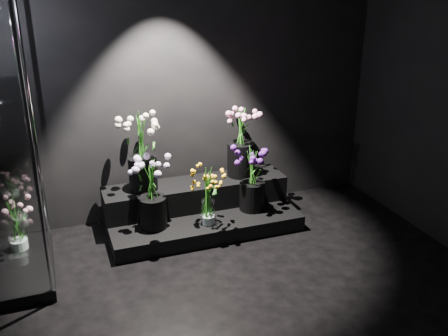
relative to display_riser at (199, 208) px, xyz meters
name	(u,v)px	position (x,y,z in m)	size (l,w,h in m)	color
floor	(265,326)	(-0.03, -1.64, -0.17)	(4.00, 4.00, 0.00)	black
wall_back	(183,76)	(-0.03, 0.36, 1.23)	(4.00, 4.00, 0.00)	black
display_riser	(199,208)	(0.00, 0.00, 0.00)	(1.81, 0.80, 0.40)	black
bouquet_orange_bells	(208,197)	(-0.01, -0.31, 0.26)	(0.25, 0.25, 0.54)	white
bouquet_lilac	(152,190)	(-0.50, -0.20, 0.36)	(0.43, 0.43, 0.65)	black
bouquet_purple	(252,177)	(0.49, -0.16, 0.33)	(0.39, 0.39, 0.64)	black
bouquet_cream_roses	(141,145)	(-0.51, 0.11, 0.67)	(0.42, 0.42, 0.76)	black
bouquet_pink_roses	(241,140)	(0.48, 0.13, 0.61)	(0.37, 0.37, 0.69)	black
bouquet_case_base_pink	(15,223)	(-1.66, -0.11, 0.19)	(0.31, 0.31, 0.49)	white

